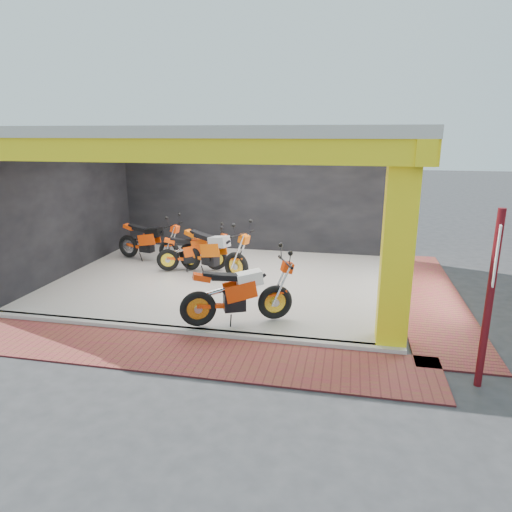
# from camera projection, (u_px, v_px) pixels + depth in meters

# --- Properties ---
(ground) EXTENTS (80.00, 80.00, 0.00)m
(ground) POSITION_uv_depth(u_px,v_px,m) (198.00, 313.00, 9.40)
(ground) COLOR #2D2D30
(ground) RESTS_ON ground
(showroom_floor) EXTENTS (8.00, 6.00, 0.10)m
(showroom_floor) POSITION_uv_depth(u_px,v_px,m) (224.00, 281.00, 11.27)
(showroom_floor) COLOR silver
(showroom_floor) RESTS_ON ground
(showroom_ceiling) EXTENTS (8.40, 6.40, 0.20)m
(showroom_ceiling) POSITION_uv_depth(u_px,v_px,m) (222.00, 132.00, 10.35)
(showroom_ceiling) COLOR beige
(showroom_ceiling) RESTS_ON corner_column
(back_wall) EXTENTS (8.20, 0.20, 3.50)m
(back_wall) POSITION_uv_depth(u_px,v_px,m) (251.00, 196.00, 13.76)
(back_wall) COLOR black
(back_wall) RESTS_ON ground
(left_wall) EXTENTS (0.20, 6.20, 3.50)m
(left_wall) POSITION_uv_depth(u_px,v_px,m) (68.00, 207.00, 11.64)
(left_wall) COLOR black
(left_wall) RESTS_ON ground
(corner_column) EXTENTS (0.50, 0.50, 3.50)m
(corner_column) POSITION_uv_depth(u_px,v_px,m) (397.00, 248.00, 7.49)
(corner_column) COLOR yellow
(corner_column) RESTS_ON ground
(header_beam_front) EXTENTS (8.40, 0.30, 0.40)m
(header_beam_front) POSITION_uv_depth(u_px,v_px,m) (172.00, 150.00, 7.59)
(header_beam_front) COLOR yellow
(header_beam_front) RESTS_ON corner_column
(header_beam_right) EXTENTS (0.30, 6.40, 0.40)m
(header_beam_right) POSITION_uv_depth(u_px,v_px,m) (404.00, 147.00, 9.64)
(header_beam_right) COLOR yellow
(header_beam_right) RESTS_ON corner_column
(floor_kerb) EXTENTS (8.00, 0.20, 0.10)m
(floor_kerb) POSITION_uv_depth(u_px,v_px,m) (180.00, 331.00, 8.42)
(floor_kerb) COLOR silver
(floor_kerb) RESTS_ON ground
(paver_front) EXTENTS (9.00, 1.40, 0.03)m
(paver_front) POSITION_uv_depth(u_px,v_px,m) (164.00, 352.00, 7.69)
(paver_front) COLOR maroon
(paver_front) RESTS_ON ground
(paver_right) EXTENTS (1.40, 7.00, 0.03)m
(paver_right) POSITION_uv_depth(u_px,v_px,m) (428.00, 296.00, 10.34)
(paver_right) COLOR maroon
(paver_right) RESTS_ON ground
(signpost) EXTENTS (0.11, 0.36, 2.63)m
(signpost) POSITION_uv_depth(u_px,v_px,m) (490.00, 293.00, 6.32)
(signpost) COLOR #5D0D13
(signpost) RESTS_ON ground
(moto_hero) EXTENTS (2.40, 1.71, 1.38)m
(moto_hero) POSITION_uv_depth(u_px,v_px,m) (275.00, 286.00, 8.60)
(moto_hero) COLOR #EA3A09
(moto_hero) RESTS_ON showroom_floor
(moto_row_a) EXTENTS (2.51, 1.75, 1.44)m
(moto_row_a) POSITION_uv_depth(u_px,v_px,m) (236.00, 253.00, 10.88)
(moto_row_a) COLOR #E05709
(moto_row_a) RESTS_ON showroom_floor
(moto_row_b) EXTENTS (2.28, 1.25, 1.32)m
(moto_row_b) POSITION_uv_depth(u_px,v_px,m) (169.00, 240.00, 12.39)
(moto_row_b) COLOR #FE450A
(moto_row_b) RESTS_ON showroom_floor
(moto_row_c) EXTENTS (2.05, 1.20, 1.18)m
(moto_row_c) POSITION_uv_depth(u_px,v_px,m) (216.00, 249.00, 11.78)
(moto_row_c) COLOR #FF490A
(moto_row_c) RESTS_ON showroom_floor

